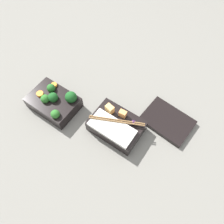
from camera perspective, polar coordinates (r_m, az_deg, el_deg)
ground_plane at (r=0.84m, az=-6.73°, el=-1.70°), size 3.00×3.00×0.00m
bento_tray_vegetable at (r=0.86m, az=-14.81°, el=2.59°), size 0.18×0.13×0.09m
bento_tray_rice at (r=0.78m, az=1.09°, el=-3.58°), size 0.18×0.13×0.08m
bento_lid at (r=0.84m, az=14.26°, el=-2.26°), size 0.19×0.14×0.02m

